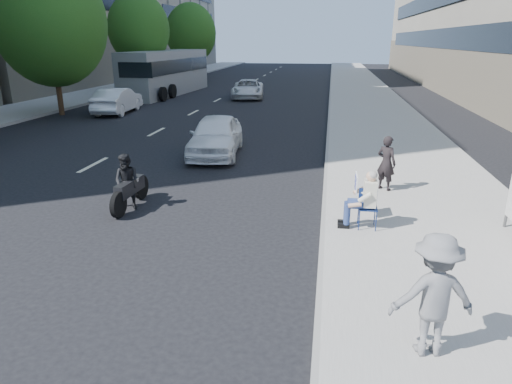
% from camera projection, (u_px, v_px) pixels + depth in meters
% --- Properties ---
extents(ground, '(160.00, 160.00, 0.00)m').
position_uv_depth(ground, '(226.00, 311.00, 7.26)').
color(ground, black).
rests_on(ground, ground).
extents(near_sidewalk, '(5.00, 120.00, 0.15)m').
position_uv_depth(near_sidewalk, '(375.00, 116.00, 25.36)').
color(near_sidewalk, gray).
rests_on(near_sidewalk, ground).
extents(far_sidewalk, '(4.50, 120.00, 0.15)m').
position_uv_depth(far_sidewalk, '(35.00, 108.00, 28.49)').
color(far_sidewalk, gray).
rests_on(far_sidewalk, ground).
extents(tree_far_c, '(6.00, 6.00, 8.47)m').
position_uv_depth(tree_far_c, '(50.00, 22.00, 24.58)').
color(tree_far_c, '#382616').
rests_on(tree_far_c, ground).
extents(tree_far_d, '(4.80, 4.80, 7.65)m').
position_uv_depth(tree_far_d, '(139.00, 29.00, 35.86)').
color(tree_far_d, '#382616').
rests_on(tree_far_d, ground).
extents(tree_far_e, '(5.40, 5.40, 7.89)m').
position_uv_depth(tree_far_e, '(191.00, 33.00, 49.00)').
color(tree_far_e, '#382616').
rests_on(tree_far_e, ground).
extents(seated_protester, '(0.83, 1.12, 1.31)m').
position_uv_depth(seated_protester, '(363.00, 196.00, 9.92)').
color(seated_protester, navy).
rests_on(seated_protester, near_sidewalk).
extents(jogger, '(1.18, 0.80, 1.69)m').
position_uv_depth(jogger, '(434.00, 295.00, 5.84)').
color(jogger, slate).
rests_on(jogger, near_sidewalk).
extents(pedestrian_woman, '(0.66, 0.62, 1.51)m').
position_uv_depth(pedestrian_woman, '(386.00, 163.00, 12.45)').
color(pedestrian_woman, black).
rests_on(pedestrian_woman, near_sidewalk).
extents(white_sedan_near, '(2.14, 4.46, 1.47)m').
position_uv_depth(white_sedan_near, '(216.00, 135.00, 16.88)').
color(white_sedan_near, white).
rests_on(white_sedan_near, ground).
extents(white_sedan_mid, '(1.87, 4.55, 1.46)m').
position_uv_depth(white_sedan_mid, '(117.00, 100.00, 26.62)').
color(white_sedan_mid, silver).
rests_on(white_sedan_mid, ground).
extents(white_sedan_far, '(2.79, 5.02, 1.33)m').
position_uv_depth(white_sedan_far, '(248.00, 89.00, 33.46)').
color(white_sedan_far, silver).
rests_on(white_sedan_far, ground).
extents(motorcycle, '(0.72, 2.05, 1.42)m').
position_uv_depth(motorcycle, '(128.00, 185.00, 11.48)').
color(motorcycle, black).
rests_on(motorcycle, ground).
extents(bus, '(3.35, 12.20, 3.30)m').
position_uv_depth(bus, '(167.00, 73.00, 35.79)').
color(bus, slate).
rests_on(bus, ground).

